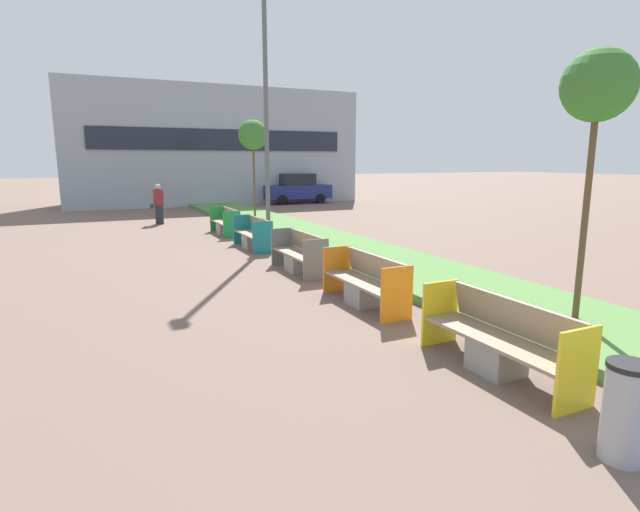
# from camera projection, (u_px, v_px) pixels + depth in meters

# --- Properties ---
(planter_grass_strip) EXTENTS (2.80, 120.00, 0.18)m
(planter_grass_strip) POSITION_uv_depth(u_px,v_px,m) (417.00, 273.00, 11.60)
(planter_grass_strip) COLOR #568442
(planter_grass_strip) RESTS_ON ground
(building_backdrop) EXTENTS (17.59, 5.12, 6.97)m
(building_backdrop) POSITION_uv_depth(u_px,v_px,m) (214.00, 147.00, 31.38)
(building_backdrop) COLOR #939EAD
(building_backdrop) RESTS_ON ground
(bench_yellow_frame) EXTENTS (0.65, 2.32, 0.94)m
(bench_yellow_frame) POSITION_uv_depth(u_px,v_px,m) (499.00, 344.00, 6.33)
(bench_yellow_frame) COLOR gray
(bench_yellow_frame) RESTS_ON ground
(bench_orange_frame) EXTENTS (0.65, 2.22, 0.94)m
(bench_orange_frame) POSITION_uv_depth(u_px,v_px,m) (366.00, 285.00, 9.30)
(bench_orange_frame) COLOR gray
(bench_orange_frame) RESTS_ON ground
(bench_grey_frame) EXTENTS (0.65, 2.10, 0.94)m
(bench_grey_frame) POSITION_uv_depth(u_px,v_px,m) (300.00, 257.00, 12.10)
(bench_grey_frame) COLOR gray
(bench_grey_frame) RESTS_ON ground
(bench_teal_frame) EXTENTS (0.65, 2.05, 0.94)m
(bench_teal_frame) POSITION_uv_depth(u_px,v_px,m) (253.00, 236.00, 15.32)
(bench_teal_frame) COLOR gray
(bench_teal_frame) RESTS_ON ground
(bench_green_frame) EXTENTS (0.65, 2.00, 0.94)m
(bench_green_frame) POSITION_uv_depth(u_px,v_px,m) (226.00, 224.00, 18.24)
(bench_green_frame) COLOR gray
(bench_green_frame) RESTS_ON ground
(litter_bin) EXTENTS (0.39, 0.39, 0.93)m
(litter_bin) POSITION_uv_depth(u_px,v_px,m) (625.00, 412.00, 4.43)
(litter_bin) COLOR #9EA0A5
(litter_bin) RESTS_ON ground
(street_lamp_post) EXTENTS (0.24, 0.44, 8.74)m
(street_lamp_post) POSITION_uv_depth(u_px,v_px,m) (266.00, 90.00, 15.05)
(street_lamp_post) COLOR #56595B
(street_lamp_post) RESTS_ON ground
(sapling_tree_near) EXTENTS (1.06, 1.06, 4.28)m
(sapling_tree_near) POSITION_uv_depth(u_px,v_px,m) (598.00, 89.00, 7.32)
(sapling_tree_near) COLOR brown
(sapling_tree_near) RESTS_ON ground
(sapling_tree_far) EXTENTS (1.31, 1.31, 4.42)m
(sapling_tree_far) POSITION_uv_depth(u_px,v_px,m) (253.00, 136.00, 21.95)
(sapling_tree_far) COLOR brown
(sapling_tree_far) RESTS_ON ground
(pedestrian_walking) EXTENTS (0.53, 0.24, 1.69)m
(pedestrian_walking) POSITION_uv_depth(u_px,v_px,m) (158.00, 204.00, 20.98)
(pedestrian_walking) COLOR #232633
(pedestrian_walking) RESTS_ON ground
(parked_car_distant) EXTENTS (4.22, 2.00, 1.86)m
(parked_car_distant) POSITION_uv_depth(u_px,v_px,m) (296.00, 189.00, 31.30)
(parked_car_distant) COLOR navy
(parked_car_distant) RESTS_ON ground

